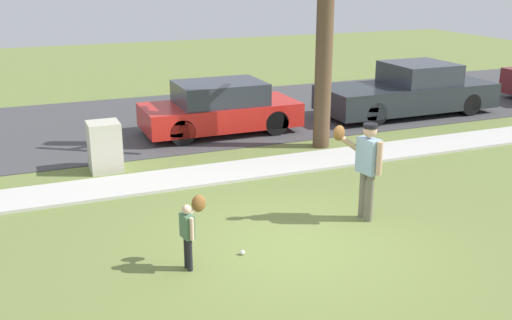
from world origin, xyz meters
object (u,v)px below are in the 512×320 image
(person_child, at_px, (191,224))
(baseball, at_px, (242,252))
(parked_hatchback_red, at_px, (220,108))
(parked_pickup_dark, at_px, (409,92))
(street_tree_near, at_px, (326,13))
(person_adult, at_px, (366,161))
(utility_cabinet, at_px, (105,147))

(person_child, distance_m, baseball, 1.03)
(parked_hatchback_red, bearing_deg, parked_pickup_dark, 179.26)
(person_child, relative_size, parked_pickup_dark, 0.20)
(baseball, bearing_deg, street_tree_near, 50.55)
(person_child, bearing_deg, person_adult, -0.40)
(utility_cabinet, height_order, street_tree_near, street_tree_near)
(person_adult, relative_size, utility_cabinet, 1.60)
(parked_hatchback_red, bearing_deg, baseball, 73.65)
(person_adult, bearing_deg, parked_hatchback_red, -96.24)
(person_child, xyz_separation_m, parked_pickup_dark, (8.59, 6.74, 0.00))
(person_child, height_order, street_tree_near, street_tree_near)
(person_adult, xyz_separation_m, utility_cabinet, (-3.66, 4.32, -0.53))
(parked_hatchback_red, bearing_deg, utility_cabinet, 31.01)
(utility_cabinet, distance_m, street_tree_near, 5.73)
(parked_hatchback_red, relative_size, parked_pickup_dark, 0.77)
(baseball, bearing_deg, person_adult, 11.06)
(baseball, xyz_separation_m, utility_cabinet, (-1.27, 4.79, 0.49))
(person_child, distance_m, parked_hatchback_red, 7.36)
(street_tree_near, distance_m, parked_pickup_dark, 5.07)
(parked_pickup_dark, bearing_deg, street_tree_near, 26.96)
(utility_cabinet, xyz_separation_m, parked_hatchback_red, (3.24, 1.95, 0.13))
(person_child, xyz_separation_m, parked_hatchback_red, (2.79, 6.81, -0.01))
(person_adult, xyz_separation_m, parked_pickup_dark, (5.39, 6.20, -0.39))
(utility_cabinet, xyz_separation_m, street_tree_near, (5.10, -0.13, 2.61))
(person_adult, height_order, baseball, person_adult)
(street_tree_near, xyz_separation_m, parked_hatchback_red, (-1.85, 2.08, -2.48))
(utility_cabinet, relative_size, parked_pickup_dark, 0.20)
(baseball, height_order, parked_hatchback_red, parked_hatchback_red)
(baseball, bearing_deg, utility_cabinet, 104.81)
(utility_cabinet, bearing_deg, street_tree_near, -1.51)
(parked_hatchback_red, distance_m, parked_pickup_dark, 5.80)
(person_adult, height_order, utility_cabinet, person_adult)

